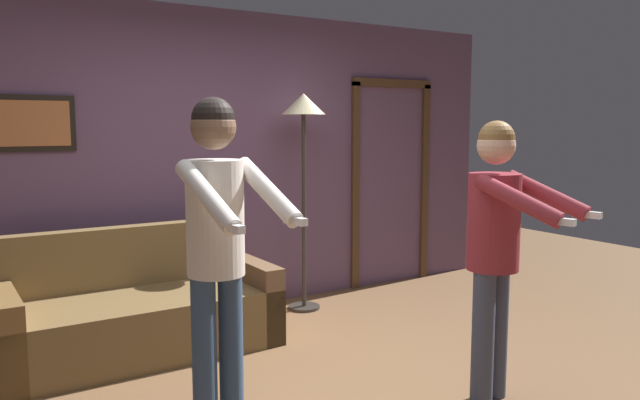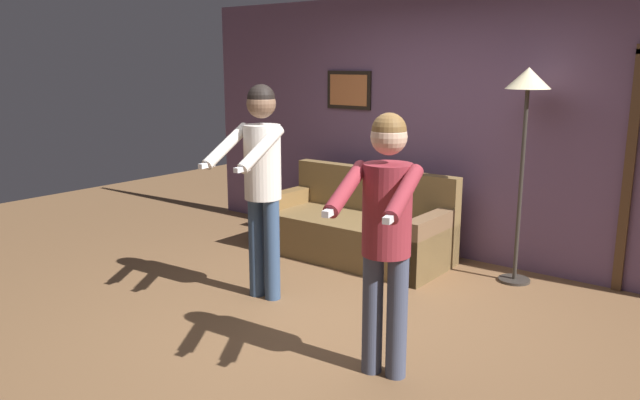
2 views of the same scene
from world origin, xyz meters
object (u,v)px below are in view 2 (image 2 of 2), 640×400
at_px(couch, 356,230).
at_px(person_standing_right, 386,223).
at_px(torchiere_lamp, 527,100).
at_px(person_standing_left, 261,171).

relative_size(couch, person_standing_right, 1.15).
relative_size(torchiere_lamp, person_standing_left, 1.07).
height_order(torchiere_lamp, person_standing_left, torchiere_lamp).
height_order(couch, person_standing_left, person_standing_left).
distance_m(torchiere_lamp, person_standing_left, 2.33).
bearing_deg(couch, person_standing_right, -51.44).
xyz_separation_m(couch, torchiere_lamp, (1.55, 0.27, 1.35)).
bearing_deg(torchiere_lamp, couch, -169.93).
bearing_deg(person_standing_left, person_standing_right, -18.87).
distance_m(couch, person_standing_left, 1.62).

